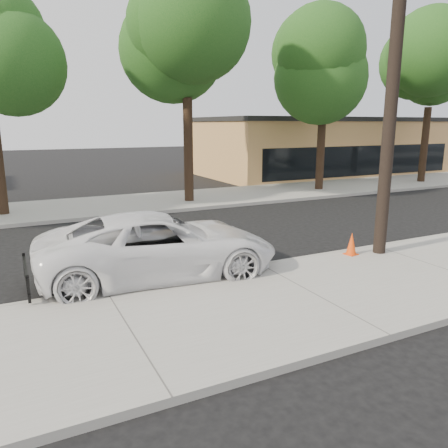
{
  "coord_description": "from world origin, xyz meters",
  "views": [
    {
      "loc": [
        -5.68,
        -11.45,
        3.72
      ],
      "look_at": [
        -0.41,
        -0.82,
        1.0
      ],
      "focal_mm": 35.0,
      "sensor_mm": 36.0,
      "label": 1
    }
  ],
  "objects": [
    {
      "name": "tree_c",
      "position": [
        2.22,
        7.64,
        6.91
      ],
      "size": [
        4.96,
        4.8,
        9.55
      ],
      "color": "black",
      "rests_on": "far_sidewalk"
    },
    {
      "name": "curb_near",
      "position": [
        0.0,
        -2.1,
        0.07
      ],
      "size": [
        90.0,
        0.12,
        0.16
      ],
      "primitive_type": "cube",
      "color": "#9E9B93",
      "rests_on": "ground"
    },
    {
      "name": "far_sidewalk",
      "position": [
        0.0,
        8.5,
        0.07
      ],
      "size": [
        90.0,
        5.0,
        0.15
      ],
      "primitive_type": "cube",
      "color": "gray",
      "rests_on": "ground"
    },
    {
      "name": "tree_e",
      "position": [
        18.21,
        7.74,
        6.7
      ],
      "size": [
        4.8,
        4.65,
        9.25
      ],
      "color": "black",
      "rests_on": "far_sidewalk"
    },
    {
      "name": "near_sidewalk",
      "position": [
        0.0,
        -4.3,
        0.07
      ],
      "size": [
        90.0,
        4.4,
        0.15
      ],
      "primitive_type": "cube",
      "color": "gray",
      "rests_on": "ground"
    },
    {
      "name": "utility_pole",
      "position": [
        3.6,
        -2.7,
        4.7
      ],
      "size": [
        1.4,
        0.34,
        9.0
      ],
      "color": "black",
      "rests_on": "near_sidewalk"
    },
    {
      "name": "building_main",
      "position": [
        16.0,
        16.0,
        2.0
      ],
      "size": [
        18.0,
        10.0,
        4.0
      ],
      "primitive_type": "cube",
      "color": "tan",
      "rests_on": "ground"
    },
    {
      "name": "tree_d",
      "position": [
        10.2,
        7.95,
        6.37
      ],
      "size": [
        4.5,
        4.35,
        8.75
      ],
      "color": "black",
      "rests_on": "far_sidewalk"
    },
    {
      "name": "ground",
      "position": [
        0.0,
        0.0,
        0.0
      ],
      "size": [
        120.0,
        120.0,
        0.0
      ],
      "primitive_type": "plane",
      "color": "black",
      "rests_on": "ground"
    },
    {
      "name": "traffic_cone",
      "position": [
        2.74,
        -2.5,
        0.46
      ],
      "size": [
        0.38,
        0.38,
        0.63
      ],
      "rotation": [
        0.0,
        0.0,
        0.17
      ],
      "color": "#F4470C",
      "rests_on": "near_sidewalk"
    },
    {
      "name": "police_cruiser",
      "position": [
        -2.51,
        -1.49,
        0.81
      ],
      "size": [
        6.05,
        3.23,
        1.62
      ],
      "primitive_type": "imported",
      "rotation": [
        0.0,
        0.0,
        1.48
      ],
      "color": "white",
      "rests_on": "ground"
    }
  ]
}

